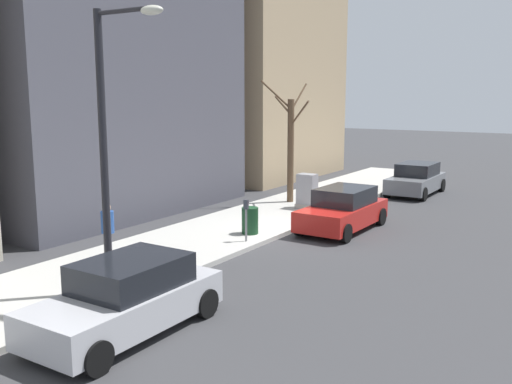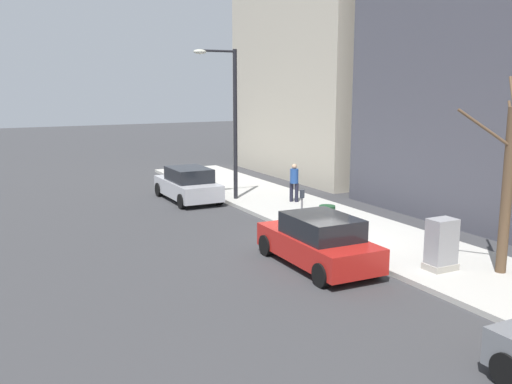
# 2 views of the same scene
# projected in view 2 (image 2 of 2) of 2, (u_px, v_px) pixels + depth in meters

# --- Properties ---
(ground_plane) EXTENTS (120.00, 120.00, 0.00)m
(ground_plane) POSITION_uv_depth(u_px,v_px,m) (323.00, 246.00, 18.45)
(ground_plane) COLOR #38383A
(sidewalk) EXTENTS (4.00, 36.00, 0.15)m
(sidewalk) POSITION_uv_depth(u_px,v_px,m) (372.00, 237.00, 19.34)
(sidewalk) COLOR #B2AFA8
(sidewalk) RESTS_ON ground
(parked_car_red) EXTENTS (1.99, 4.23, 1.52)m
(parked_car_red) POSITION_uv_depth(u_px,v_px,m) (319.00, 242.00, 16.33)
(parked_car_red) COLOR red
(parked_car_red) RESTS_ON ground
(parked_car_silver) EXTENTS (1.93, 4.20, 1.52)m
(parked_car_silver) POSITION_uv_depth(u_px,v_px,m) (188.00, 185.00, 25.61)
(parked_car_silver) COLOR #B7B7BC
(parked_car_silver) RESTS_ON ground
(parking_meter) EXTENTS (0.14, 0.10, 1.35)m
(parking_meter) POSITION_uv_depth(u_px,v_px,m) (302.00, 204.00, 20.27)
(parking_meter) COLOR slate
(parking_meter) RESTS_ON sidewalk
(utility_box) EXTENTS (0.83, 0.61, 1.43)m
(utility_box) POSITION_uv_depth(u_px,v_px,m) (441.00, 245.00, 15.57)
(utility_box) COLOR #A8A399
(utility_box) RESTS_ON sidewalk
(streetlamp) EXTENTS (1.97, 0.32, 6.50)m
(streetlamp) POSITION_uv_depth(u_px,v_px,m) (230.00, 111.00, 24.64)
(streetlamp) COLOR black
(streetlamp) RESTS_ON sidewalk
(bare_tree) EXTENTS (2.22, 2.18, 5.26)m
(bare_tree) POSITION_uv_depth(u_px,v_px,m) (507.00, 184.00, 15.04)
(bare_tree) COLOR brown
(bare_tree) RESTS_ON sidewalk
(trash_bin) EXTENTS (0.56, 0.56, 0.90)m
(trash_bin) POSITION_uv_depth(u_px,v_px,m) (327.00, 218.00, 19.74)
(trash_bin) COLOR #14381E
(trash_bin) RESTS_ON sidewalk
(pedestrian_near_meter) EXTENTS (0.36, 0.36, 1.66)m
(pedestrian_near_meter) POSITION_uv_depth(u_px,v_px,m) (294.00, 180.00, 24.61)
(pedestrian_near_meter) COLOR #1E1E2D
(pedestrian_near_meter) RESTS_ON sidewalk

